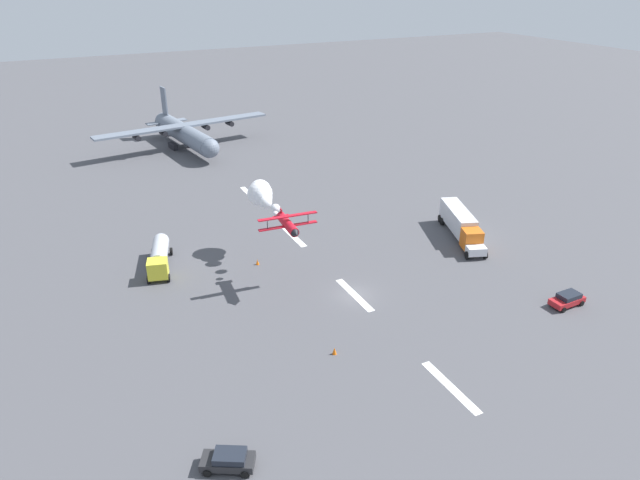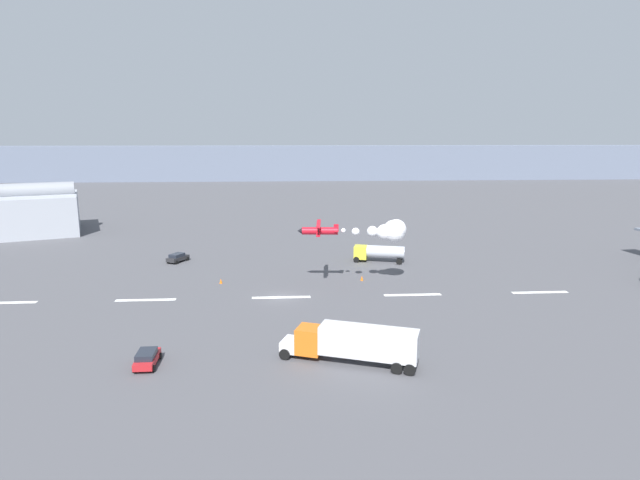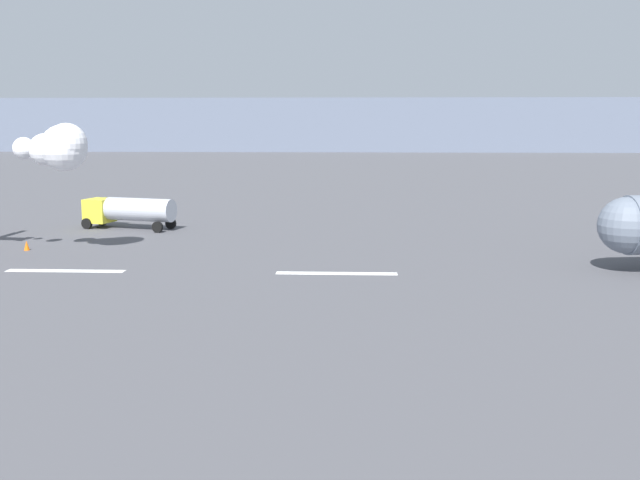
% 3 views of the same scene
% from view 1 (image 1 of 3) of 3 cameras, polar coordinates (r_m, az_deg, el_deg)
% --- Properties ---
extents(ground_plane, '(440.00, 440.00, 0.00)m').
position_cam_1_polar(ground_plane, '(67.70, 3.48, -5.50)').
color(ground_plane, '#4C4C51').
rests_on(ground_plane, ground).
extents(runway_stripe_2, '(8.00, 0.90, 0.01)m').
position_cam_1_polar(runway_stripe_2, '(55.63, 12.96, -14.16)').
color(runway_stripe_2, white).
rests_on(runway_stripe_2, ground).
extents(runway_stripe_3, '(8.00, 0.90, 0.01)m').
position_cam_1_polar(runway_stripe_3, '(67.69, 3.48, -5.50)').
color(runway_stripe_3, white).
rests_on(runway_stripe_3, ground).
extents(runway_stripe_4, '(8.00, 0.90, 0.01)m').
position_cam_1_polar(runway_stripe_4, '(82.05, -2.74, 0.44)').
color(runway_stripe_4, white).
rests_on(runway_stripe_4, ground).
extents(runway_stripe_5, '(8.00, 0.90, 0.01)m').
position_cam_1_polar(runway_stripe_5, '(97.69, -7.04, 4.55)').
color(runway_stripe_5, white).
rests_on(runway_stripe_5, ground).
extents(cargo_transport_plane, '(27.40, 37.40, 11.14)m').
position_cam_1_polar(cargo_transport_plane, '(124.05, -13.22, 10.31)').
color(cargo_transport_plane, slate).
rests_on(cargo_transport_plane, ground).
extents(stunt_biplane_red, '(15.83, 7.11, 3.46)m').
position_cam_1_polar(stunt_biplane_red, '(74.38, -5.71, 4.36)').
color(stunt_biplane_red, red).
extents(semi_truck_orange, '(13.54, 7.28, 3.70)m').
position_cam_1_polar(semi_truck_orange, '(83.11, 13.95, 1.61)').
color(semi_truck_orange, silver).
rests_on(semi_truck_orange, ground).
extents(fuel_tanker_truck, '(9.00, 4.83, 2.90)m').
position_cam_1_polar(fuel_tanker_truck, '(75.27, -15.81, -1.58)').
color(fuel_tanker_truck, yellow).
rests_on(fuel_tanker_truck, ground).
extents(followme_car_yellow, '(2.11, 4.20, 1.52)m').
position_cam_1_polar(followme_car_yellow, '(71.08, 23.56, -5.45)').
color(followme_car_yellow, '#B21E23').
rests_on(followme_car_yellow, ground).
extents(airport_staff_sedan, '(3.56, 4.48, 1.52)m').
position_cam_1_polar(airport_staff_sedan, '(47.48, -9.16, -20.94)').
color(airport_staff_sedan, '#262628').
rests_on(airport_staff_sedan, ground).
extents(traffic_cone_near, '(0.44, 0.44, 0.75)m').
position_cam_1_polar(traffic_cone_near, '(57.96, 1.46, -11.05)').
color(traffic_cone_near, orange).
rests_on(traffic_cone_near, ground).
extents(traffic_cone_far, '(0.44, 0.44, 0.75)m').
position_cam_1_polar(traffic_cone_far, '(74.41, -6.28, -2.20)').
color(traffic_cone_far, orange).
rests_on(traffic_cone_far, ground).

